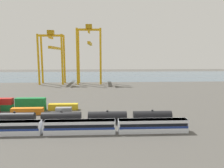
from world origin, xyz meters
name	(u,v)px	position (x,y,z in m)	size (l,w,h in m)	color
ground_plane	(73,95)	(0.00, 40.00, 0.00)	(420.00, 420.00, 0.00)	#4C4944
harbour_water	(87,76)	(0.00, 149.48, 0.00)	(400.00, 110.00, 0.01)	#475B6B
passenger_train	(80,126)	(10.14, -19.82, 2.14)	(63.70, 3.14, 3.90)	silver
freight_tank_row	(85,118)	(10.76, -11.19, 2.11)	(58.58, 2.98, 4.44)	#232326
shipping_container_4	(27,111)	(-12.21, 0.64, 1.30)	(12.10, 2.44, 2.60)	orange
shipping_container_5	(64,111)	(1.62, 0.64, 1.30)	(6.04, 2.44, 2.60)	slate
shipping_container_10	(31,107)	(-12.97, 6.81, 1.30)	(12.10, 2.44, 2.60)	#197538
shipping_container_11	(31,101)	(-12.97, 6.81, 3.90)	(12.10, 2.44, 2.60)	#197538
shipping_container_12	(63,107)	(0.35, 6.81, 1.30)	(12.10, 2.44, 2.60)	gold
gantry_crane_west	(52,52)	(-22.82, 90.05, 25.30)	(19.45, 39.65, 41.62)	gold
gantry_crane_central	(89,49)	(6.56, 89.09, 27.79)	(19.41, 34.60, 46.20)	gold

